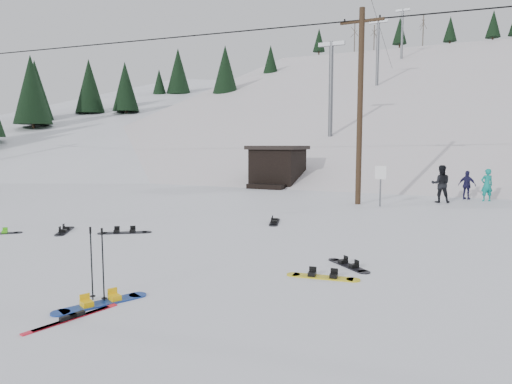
% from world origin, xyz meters
% --- Properties ---
extents(ground, '(200.00, 200.00, 0.00)m').
position_xyz_m(ground, '(0.00, 0.00, 0.00)').
color(ground, white).
rests_on(ground, ground).
extents(ski_slope, '(60.00, 85.24, 65.97)m').
position_xyz_m(ski_slope, '(0.00, 55.00, -12.00)').
color(ski_slope, silver).
rests_on(ski_slope, ground).
extents(ridge_left, '(47.54, 95.03, 58.38)m').
position_xyz_m(ridge_left, '(-36.00, 48.00, -11.00)').
color(ridge_left, white).
rests_on(ridge_left, ground).
extents(treeline_left, '(20.00, 64.00, 10.00)m').
position_xyz_m(treeline_left, '(-34.00, 40.00, 0.00)').
color(treeline_left, black).
rests_on(treeline_left, ground).
extents(treeline_crest, '(50.00, 6.00, 10.00)m').
position_xyz_m(treeline_crest, '(0.00, 86.00, 0.00)').
color(treeline_crest, black).
rests_on(treeline_crest, ski_slope).
extents(utility_pole, '(2.00, 0.26, 9.00)m').
position_xyz_m(utility_pole, '(2.00, 14.00, 4.68)').
color(utility_pole, '#3A2819').
rests_on(utility_pole, ground).
extents(trail_sign, '(0.50, 0.09, 1.85)m').
position_xyz_m(trail_sign, '(3.10, 13.58, 1.27)').
color(trail_sign, '#595B60').
rests_on(trail_sign, ground).
extents(lift_hut, '(3.40, 4.10, 2.75)m').
position_xyz_m(lift_hut, '(-5.00, 20.94, 1.36)').
color(lift_hut, black).
rests_on(lift_hut, ground).
extents(lift_tower_near, '(2.20, 0.36, 8.00)m').
position_xyz_m(lift_tower_near, '(-4.00, 30.00, 7.86)').
color(lift_tower_near, '#595B60').
rests_on(lift_tower_near, ski_slope).
extents(lift_tower_mid, '(2.20, 0.36, 8.00)m').
position_xyz_m(lift_tower_mid, '(-4.00, 50.00, 14.36)').
color(lift_tower_mid, '#595B60').
rests_on(lift_tower_mid, ski_slope).
extents(lift_tower_far, '(2.20, 0.36, 8.00)m').
position_xyz_m(lift_tower_far, '(-4.00, 70.00, 20.86)').
color(lift_tower_far, '#595B60').
rests_on(lift_tower_far, ski_slope).
extents(hero_snowboard, '(0.89, 1.58, 0.12)m').
position_xyz_m(hero_snowboard, '(1.00, -1.58, 0.03)').
color(hero_snowboard, navy).
rests_on(hero_snowboard, ground).
extents(hero_skis, '(0.44, 1.61, 0.08)m').
position_xyz_m(hero_skis, '(1.08, -2.30, 0.02)').
color(hero_skis, red).
rests_on(hero_skis, ground).
extents(ski_poles, '(0.37, 0.10, 1.33)m').
position_xyz_m(ski_poles, '(0.81, -1.46, 0.68)').
color(ski_poles, black).
rests_on(ski_poles, ground).
extents(board_scatter_a, '(1.45, 1.07, 0.12)m').
position_xyz_m(board_scatter_a, '(-3.09, 3.68, 0.03)').
color(board_scatter_a, black).
rests_on(board_scatter_a, ground).
extents(board_scatter_b, '(1.05, 1.39, 0.11)m').
position_xyz_m(board_scatter_b, '(-5.03, 3.06, 0.03)').
color(board_scatter_b, black).
rests_on(board_scatter_b, ground).
extents(board_scatter_d, '(1.16, 1.05, 0.10)m').
position_xyz_m(board_scatter_d, '(4.31, 2.78, 0.03)').
color(board_scatter_d, black).
rests_on(board_scatter_d, ground).
extents(board_scatter_e, '(1.55, 0.45, 0.11)m').
position_xyz_m(board_scatter_e, '(4.05, 1.63, 0.03)').
color(board_scatter_e, yellow).
rests_on(board_scatter_e, ground).
extents(board_scatter_f, '(0.75, 1.59, 0.12)m').
position_xyz_m(board_scatter_f, '(0.45, 7.54, 0.03)').
color(board_scatter_f, black).
rests_on(board_scatter_f, ground).
extents(skier_teal, '(0.70, 0.61, 1.62)m').
position_xyz_m(skier_teal, '(7.54, 17.85, 0.81)').
color(skier_teal, '#0D877B').
rests_on(skier_teal, ground).
extents(skier_dark, '(0.99, 0.83, 1.82)m').
position_xyz_m(skier_dark, '(5.50, 16.27, 0.91)').
color(skier_dark, black).
rests_on(skier_dark, ground).
extents(skier_navy, '(0.94, 0.63, 1.48)m').
position_xyz_m(skier_navy, '(6.65, 18.22, 0.74)').
color(skier_navy, '#1D1A42').
rests_on(skier_navy, ground).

